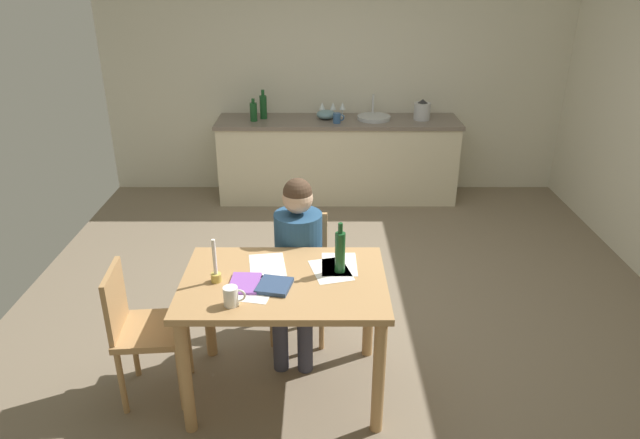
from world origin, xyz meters
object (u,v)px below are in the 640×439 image
(person_seated, at_px, (299,255))
(book_cookery, at_px, (276,286))
(wine_bottle_on_table, at_px, (341,252))
(mixing_bowl, at_px, (327,114))
(wine_glass_near_sink, at_px, (344,106))
(chair_at_table, at_px, (301,270))
(bottle_oil, at_px, (255,111))
(book_magazine, at_px, (246,283))
(dining_table, at_px, (286,299))
(coffee_mug, at_px, (233,296))
(candlestick, at_px, (217,270))
(teacup_on_counter, at_px, (338,118))
(chair_side_empty, at_px, (142,326))
(sink_unit, at_px, (375,117))
(wine_glass_by_kettle, at_px, (334,106))
(wine_glass_back_left, at_px, (323,106))
(stovetop_kettle, at_px, (423,111))
(bottle_vinegar, at_px, (265,106))

(person_seated, height_order, book_cookery, person_seated)
(wine_bottle_on_table, bearing_deg, person_seated, 123.19)
(mixing_bowl, relative_size, wine_glass_near_sink, 1.38)
(chair_at_table, relative_size, person_seated, 0.73)
(bottle_oil, height_order, wine_glass_near_sink, bottle_oil)
(book_magazine, bearing_deg, wine_bottle_on_table, 17.75)
(dining_table, relative_size, coffee_mug, 9.79)
(wine_bottle_on_table, bearing_deg, candlestick, -170.93)
(book_magazine, distance_m, mixing_bowl, 3.36)
(coffee_mug, distance_m, book_cookery, 0.28)
(book_cookery, distance_m, teacup_on_counter, 3.21)
(chair_side_empty, relative_size, wine_glass_near_sink, 5.63)
(sink_unit, distance_m, teacup_on_counter, 0.43)
(coffee_mug, bearing_deg, sink_unit, 73.29)
(wine_glass_by_kettle, xyz_separation_m, teacup_on_counter, (0.04, -0.30, -0.05))
(person_seated, bearing_deg, wine_glass_back_left, 86.57)
(chair_side_empty, relative_size, stovetop_kettle, 3.94)
(wine_glass_near_sink, bearing_deg, chair_at_table, -98.05)
(dining_table, bearing_deg, wine_glass_by_kettle, 84.07)
(wine_bottle_on_table, bearing_deg, bottle_oil, 105.05)
(coffee_mug, height_order, book_magazine, coffee_mug)
(mixing_bowl, bearing_deg, book_cookery, -95.49)
(mixing_bowl, bearing_deg, wine_glass_by_kettle, 57.38)
(coffee_mug, bearing_deg, chair_at_table, 70.22)
(bottle_vinegar, height_order, wine_glass_back_left, bottle_vinegar)
(chair_at_table, height_order, wine_glass_back_left, wine_glass_back_left)
(stovetop_kettle, bearing_deg, dining_table, -112.04)
(person_seated, height_order, wine_bottle_on_table, person_seated)
(chair_at_table, height_order, wine_bottle_on_table, wine_bottle_on_table)
(chair_side_empty, xyz_separation_m, wine_glass_back_left, (1.08, 3.42, 0.52))
(candlestick, relative_size, stovetop_kettle, 1.21)
(chair_at_table, xyz_separation_m, bottle_vinegar, (-0.47, 2.63, 0.54))
(coffee_mug, bearing_deg, bottle_vinegar, 92.36)
(mixing_bowl, height_order, wine_glass_by_kettle, wine_glass_by_kettle)
(book_cookery, bearing_deg, wine_glass_near_sink, 94.00)
(dining_table, height_order, chair_side_empty, chair_side_empty)
(coffee_mug, bearing_deg, chair_side_empty, 158.65)
(coffee_mug, height_order, wine_bottle_on_table, wine_bottle_on_table)
(person_seated, xyz_separation_m, sink_unit, (0.73, 2.74, 0.24))
(coffee_mug, height_order, mixing_bowl, mixing_bowl)
(wine_bottle_on_table, bearing_deg, mixing_bowl, 90.90)
(coffee_mug, relative_size, wine_glass_by_kettle, 0.78)
(sink_unit, bearing_deg, chair_side_empty, -116.66)
(chair_at_table, relative_size, chair_side_empty, 1.00)
(person_seated, relative_size, book_cookery, 6.30)
(mixing_bowl, xyz_separation_m, wine_glass_by_kettle, (0.08, 0.12, 0.06))
(coffee_mug, height_order, bottle_oil, bottle_oil)
(bottle_oil, bearing_deg, stovetop_kettle, 2.10)
(stovetop_kettle, bearing_deg, wine_glass_by_kettle, 171.11)
(wine_glass_back_left, bearing_deg, book_cookery, -94.58)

